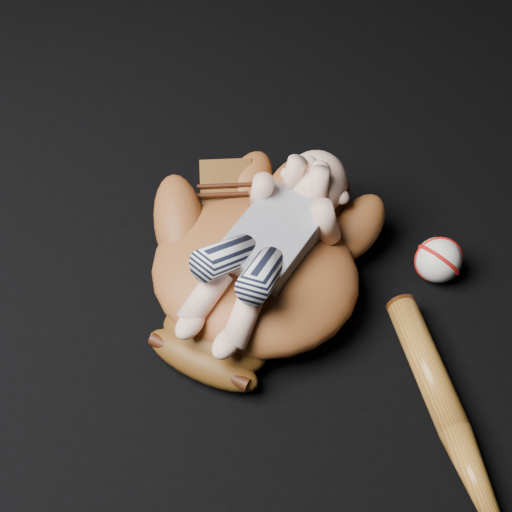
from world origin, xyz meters
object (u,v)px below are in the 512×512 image
newborn_baby (264,245)px  baseball (439,260)px  baseball_bat (463,449)px  baseball_glove (255,266)px

newborn_baby → baseball: bearing=40.9°
newborn_baby → baseball_bat: bearing=-13.9°
baseball_bat → baseball: (-0.09, 0.28, 0.01)m
newborn_baby → baseball: size_ratio=5.19×
baseball_glove → newborn_baby: 0.06m
baseball_glove → baseball_bat: baseball_glove is taller
baseball_glove → baseball: size_ratio=6.26×
baseball_glove → baseball_bat: bearing=-15.8°
baseball_glove → baseball_bat: size_ratio=0.94×
baseball_bat → baseball_glove: bearing=155.4°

